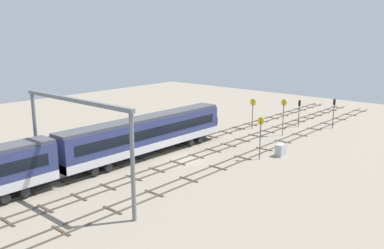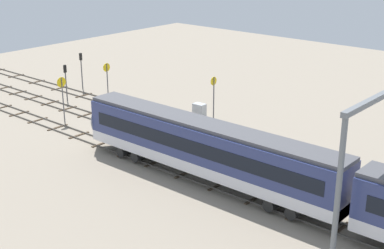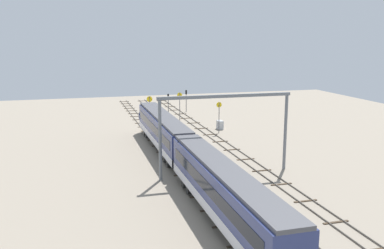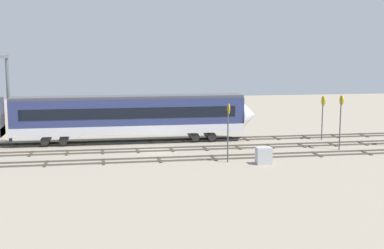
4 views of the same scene
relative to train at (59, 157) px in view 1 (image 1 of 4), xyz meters
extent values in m
plane|color=gray|center=(13.97, -4.61, -2.66)|extent=(109.56, 109.56, 0.00)
cube|color=#59544C|center=(13.97, -9.93, -2.58)|extent=(93.56, 0.07, 0.16)
cube|color=#59544C|center=(13.97, -8.49, -2.58)|extent=(93.56, 0.07, 0.16)
cube|color=#473828|center=(-5.72, -9.21, -2.62)|extent=(0.24, 2.40, 0.08)
cube|color=#473828|center=(-0.80, -9.21, -2.62)|extent=(0.24, 2.40, 0.08)
cube|color=#473828|center=(4.13, -9.21, -2.62)|extent=(0.24, 2.40, 0.08)
cube|color=#473828|center=(9.05, -9.21, -2.62)|extent=(0.24, 2.40, 0.08)
cube|color=#473828|center=(13.97, -9.21, -2.62)|extent=(0.24, 2.40, 0.08)
cube|color=#473828|center=(18.90, -9.21, -2.62)|extent=(0.24, 2.40, 0.08)
cube|color=#473828|center=(23.82, -9.21, -2.62)|extent=(0.24, 2.40, 0.08)
cube|color=#473828|center=(28.75, -9.21, -2.62)|extent=(0.24, 2.40, 0.08)
cube|color=#473828|center=(33.67, -9.21, -2.62)|extent=(0.24, 2.40, 0.08)
cube|color=#473828|center=(38.60, -9.21, -2.62)|extent=(0.24, 2.40, 0.08)
cube|color=#473828|center=(43.52, -9.21, -2.62)|extent=(0.24, 2.40, 0.08)
cube|color=#473828|center=(48.44, -9.21, -2.62)|extent=(0.24, 2.40, 0.08)
cube|color=#473828|center=(53.37, -9.21, -2.62)|extent=(0.24, 2.40, 0.08)
cube|color=#473828|center=(58.29, -9.21, -2.62)|extent=(0.24, 2.40, 0.08)
cube|color=#59544C|center=(13.97, -5.32, -2.58)|extent=(93.56, 0.07, 0.16)
cube|color=#59544C|center=(13.97, -3.89, -2.58)|extent=(93.56, 0.07, 0.16)
cube|color=#473828|center=(-7.75, -4.61, -2.62)|extent=(0.24, 2.40, 0.08)
cube|color=#473828|center=(-4.40, -4.61, -2.62)|extent=(0.24, 2.40, 0.08)
cube|color=#473828|center=(-1.06, -4.61, -2.62)|extent=(0.24, 2.40, 0.08)
cube|color=#473828|center=(2.28, -4.61, -2.62)|extent=(0.24, 2.40, 0.08)
cube|color=#473828|center=(5.62, -4.61, -2.62)|extent=(0.24, 2.40, 0.08)
cube|color=#473828|center=(8.96, -4.61, -2.62)|extent=(0.24, 2.40, 0.08)
cube|color=#473828|center=(12.30, -4.61, -2.62)|extent=(0.24, 2.40, 0.08)
cube|color=#473828|center=(15.64, -4.61, -2.62)|extent=(0.24, 2.40, 0.08)
cube|color=#473828|center=(18.99, -4.61, -2.62)|extent=(0.24, 2.40, 0.08)
cube|color=#473828|center=(22.33, -4.61, -2.62)|extent=(0.24, 2.40, 0.08)
cube|color=#473828|center=(25.67, -4.61, -2.62)|extent=(0.24, 2.40, 0.08)
cube|color=#473828|center=(29.01, -4.61, -2.62)|extent=(0.24, 2.40, 0.08)
cube|color=#473828|center=(32.35, -4.61, -2.62)|extent=(0.24, 2.40, 0.08)
cube|color=#473828|center=(35.69, -4.61, -2.62)|extent=(0.24, 2.40, 0.08)
cube|color=#473828|center=(39.03, -4.61, -2.62)|extent=(0.24, 2.40, 0.08)
cube|color=#473828|center=(42.38, -4.61, -2.62)|extent=(0.24, 2.40, 0.08)
cube|color=#473828|center=(45.72, -4.61, -2.62)|extent=(0.24, 2.40, 0.08)
cube|color=#473828|center=(49.06, -4.61, -2.62)|extent=(0.24, 2.40, 0.08)
cube|color=#473828|center=(52.40, -4.61, -2.62)|extent=(0.24, 2.40, 0.08)
cube|color=#473828|center=(55.74, -4.61, -2.62)|extent=(0.24, 2.40, 0.08)
cube|color=#473828|center=(59.08, -4.61, -2.62)|extent=(0.24, 2.40, 0.08)
cube|color=#59544C|center=(13.97, -0.72, -2.58)|extent=(93.56, 0.07, 0.16)
cube|color=#59544C|center=(13.97, 0.72, -2.58)|extent=(93.56, 0.07, 0.16)
cube|color=#473828|center=(-3.35, 0.00, -2.62)|extent=(0.24, 2.40, 0.08)
cube|color=#473828|center=(0.11, 0.00, -2.62)|extent=(0.24, 2.40, 0.08)
cube|color=#473828|center=(3.58, 0.00, -2.62)|extent=(0.24, 2.40, 0.08)
cube|color=#473828|center=(7.04, 0.00, -2.62)|extent=(0.24, 2.40, 0.08)
cube|color=#473828|center=(10.51, 0.00, -2.62)|extent=(0.24, 2.40, 0.08)
cube|color=#473828|center=(13.97, 0.00, -2.62)|extent=(0.24, 2.40, 0.08)
cube|color=#473828|center=(17.44, 0.00, -2.62)|extent=(0.24, 2.40, 0.08)
cube|color=#473828|center=(20.90, 0.00, -2.62)|extent=(0.24, 2.40, 0.08)
cube|color=#473828|center=(24.37, 0.00, -2.62)|extent=(0.24, 2.40, 0.08)
cube|color=#473828|center=(27.83, 0.00, -2.62)|extent=(0.24, 2.40, 0.08)
cube|color=#473828|center=(31.30, 0.00, -2.62)|extent=(0.24, 2.40, 0.08)
cube|color=#473828|center=(34.77, 0.00, -2.62)|extent=(0.24, 2.40, 0.08)
cube|color=#473828|center=(38.23, 0.00, -2.62)|extent=(0.24, 2.40, 0.08)
cube|color=#473828|center=(41.70, 0.00, -2.62)|extent=(0.24, 2.40, 0.08)
cube|color=#473828|center=(45.16, 0.00, -2.62)|extent=(0.24, 2.40, 0.08)
cube|color=#473828|center=(48.63, 0.00, -2.62)|extent=(0.24, 2.40, 0.08)
cube|color=#473828|center=(52.09, 0.00, -2.62)|extent=(0.24, 2.40, 0.08)
cube|color=#473828|center=(55.56, 0.00, -2.62)|extent=(0.24, 2.40, 0.08)
cube|color=#473828|center=(59.02, 0.00, -2.62)|extent=(0.24, 2.40, 0.08)
cube|color=navy|center=(11.80, 0.00, 0.20)|extent=(24.00, 2.90, 3.60)
cube|color=silver|center=(11.80, 0.00, -1.15)|extent=(24.00, 2.94, 0.90)
cube|color=#4C4C51|center=(11.80, 0.00, 2.15)|extent=(24.00, 2.50, 0.30)
cube|color=black|center=(11.80, -1.46, 0.63)|extent=(22.00, 0.04, 1.10)
cube|color=black|center=(11.80, 1.46, 0.63)|extent=(22.00, 0.04, 1.10)
cylinder|color=black|center=(3.22, 0.00, -2.05)|extent=(0.90, 2.70, 0.90)
cylinder|color=black|center=(5.02, 0.00, -2.05)|extent=(0.90, 2.70, 0.90)
cylinder|color=black|center=(18.58, 0.00, -2.05)|extent=(0.90, 2.70, 0.90)
cylinder|color=black|center=(20.38, 0.00, -2.05)|extent=(0.90, 2.70, 0.90)
cylinder|color=black|center=(-4.42, 0.00, -2.05)|extent=(0.90, 2.70, 0.90)
cone|color=silver|center=(24.60, 0.00, 0.02)|extent=(1.60, 3.24, 3.24)
cylinder|color=slate|center=(-0.79, -12.05, 1.77)|extent=(0.36, 0.36, 8.86)
cylinder|color=slate|center=(-0.79, 2.89, 1.77)|extent=(0.36, 0.36, 8.86)
cube|color=slate|center=(-0.79, -4.58, 6.38)|extent=(0.40, 15.55, 0.35)
cylinder|color=#4C4C51|center=(31.84, -7.36, -0.01)|extent=(0.12, 0.12, 5.30)
cylinder|color=yellow|center=(31.88, -7.36, 2.22)|extent=(0.05, 0.94, 0.94)
cube|color=black|center=(31.91, -7.36, 2.22)|extent=(0.02, 0.42, 0.12)
cylinder|color=#4C4C51|center=(32.43, -1.75, -0.30)|extent=(0.12, 0.12, 4.72)
cylinder|color=yellow|center=(32.47, -1.75, 1.58)|extent=(0.05, 1.08, 1.08)
cube|color=black|center=(32.50, -1.75, 1.58)|extent=(0.02, 0.48, 0.12)
cylinder|color=#4C4C51|center=(19.77, -10.99, -0.11)|extent=(0.12, 0.12, 5.09)
cylinder|color=yellow|center=(19.81, -10.99, 2.04)|extent=(0.05, 0.89, 0.89)
cube|color=black|center=(19.84, -10.99, 2.04)|extent=(0.02, 0.40, 0.12)
cylinder|color=#4C4C51|center=(38.37, -6.59, -0.95)|extent=(0.14, 0.14, 3.41)
cube|color=black|center=(38.37, -6.59, 1.20)|extent=(0.20, 0.32, 0.90)
sphere|color=red|center=(38.48, -6.59, 1.40)|extent=(0.20, 0.20, 0.20)
sphere|color=#262626|center=(38.48, -6.59, 1.00)|extent=(0.20, 0.20, 0.20)
cylinder|color=#4C4C51|center=(41.10, -11.06, -0.80)|extent=(0.14, 0.14, 3.72)
cube|color=black|center=(41.10, -11.06, 1.52)|extent=(0.20, 0.32, 0.90)
sphere|color=red|center=(41.21, -11.06, 1.71)|extent=(0.20, 0.20, 0.20)
sphere|color=#262626|center=(41.21, -11.06, 1.32)|extent=(0.20, 0.20, 0.20)
cube|color=#B2B7BC|center=(22.66, -12.19, -1.93)|extent=(1.31, 0.88, 1.46)
cube|color=#333333|center=(23.33, -12.19, -1.71)|extent=(0.02, 0.62, 0.24)
camera|label=1|loc=(-20.90, -35.74, 12.34)|focal=38.50mm
camera|label=2|loc=(-13.43, 30.88, 16.05)|focal=51.34mm
camera|label=3|loc=(-44.41, 11.45, 12.63)|focal=39.54mm
camera|label=4|loc=(9.37, -54.53, 7.31)|focal=48.82mm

